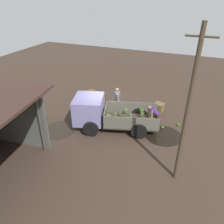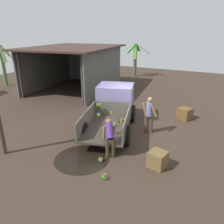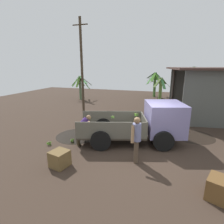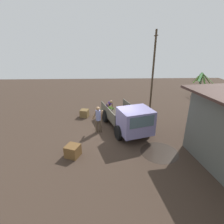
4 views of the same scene
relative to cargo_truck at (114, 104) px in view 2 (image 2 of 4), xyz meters
The scene contains 13 objects.
ground 1.45m from the cargo_truck, 106.03° to the right, with size 36.00×36.00×0.00m, color #3A2C23.
mud_patch_0 2.53m from the cargo_truck, 32.18° to the left, with size 1.99×1.99×0.01m, color black.
mud_patch_1 3.96m from the cargo_truck, behind, with size 2.08×2.08×0.01m, color black.
cargo_truck is the anchor object (origin of this frame).
warehouse_shed 7.92m from the cargo_truck, 49.44° to the left, with size 8.84×7.15×3.39m.
banana_palm_2 12.37m from the cargo_truck, 76.68° to the left, with size 1.84×2.46×3.42m.
banana_palm_3 12.33m from the cargo_truck, 16.63° to the left, with size 2.69×3.11×3.30m.
person_foreground_visitor 2.09m from the cargo_truck, 101.98° to the right, with size 0.36×0.74×1.74m.
person_worker_loading 3.31m from the cargo_truck, 156.18° to the right, with size 0.78×0.69×1.38m.
banana_bunch_on_ground_0 3.94m from the cargo_truck, 160.75° to the right, with size 0.18×0.18×0.17m.
banana_bunch_on_ground_1 4.91m from the cargo_truck, 156.84° to the right, with size 0.22×0.23×0.17m.
wooden_crate_0 4.43m from the cargo_truck, 132.71° to the right, with size 0.59×0.59×0.58m, color brown.
wooden_crate_1 3.94m from the cargo_truck, 57.19° to the right, with size 0.66×0.66×0.61m, color brown.
Camera 2 is at (-9.31, -3.81, 4.57)m, focal length 35.00 mm.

